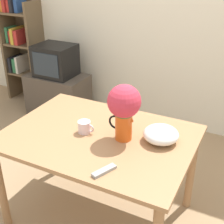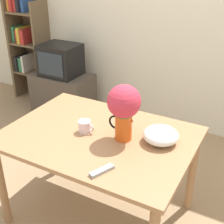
% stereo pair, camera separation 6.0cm
% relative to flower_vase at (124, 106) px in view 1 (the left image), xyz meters
% --- Properties ---
extents(ground_plane, '(12.00, 12.00, 0.00)m').
position_rel_flower_vase_xyz_m(ground_plane, '(-0.20, -0.08, -0.99)').
color(ground_plane, '#9E7F5B').
extents(wall_back, '(8.00, 0.05, 2.60)m').
position_rel_flower_vase_xyz_m(wall_back, '(-0.20, 1.67, 0.31)').
color(wall_back, '#EDE5CC').
rests_on(wall_back, ground_plane).
extents(table, '(1.30, 0.94, 0.74)m').
position_rel_flower_vase_xyz_m(table, '(-0.17, -0.03, -0.34)').
color(table, '#A3754C').
rests_on(table, ground_plane).
extents(flower_vase, '(0.22, 0.22, 0.39)m').
position_rel_flower_vase_xyz_m(flower_vase, '(0.00, 0.00, 0.00)').
color(flower_vase, '#E05619').
rests_on(flower_vase, table).
extents(coffee_mug, '(0.12, 0.09, 0.09)m').
position_rel_flower_vase_xyz_m(coffee_mug, '(-0.28, -0.05, -0.20)').
color(coffee_mug, silver).
rests_on(coffee_mug, table).
extents(white_bowl, '(0.24, 0.24, 0.11)m').
position_rel_flower_vase_xyz_m(white_bowl, '(0.24, 0.08, -0.19)').
color(white_bowl, white).
rests_on(white_bowl, table).
extents(remote_control, '(0.10, 0.16, 0.02)m').
position_rel_flower_vase_xyz_m(remote_control, '(0.06, -0.38, -0.23)').
color(remote_control, '#999999').
rests_on(remote_control, table).
extents(tv_stand, '(0.73, 0.44, 0.54)m').
position_rel_flower_vase_xyz_m(tv_stand, '(-1.48, 1.25, -0.72)').
color(tv_stand, '#4C4238').
rests_on(tv_stand, ground_plane).
extents(tv_set, '(0.45, 0.39, 0.37)m').
position_rel_flower_vase_xyz_m(tv_set, '(-1.48, 1.25, -0.26)').
color(tv_set, black).
rests_on(tv_set, tv_stand).
extents(bookshelf, '(0.50, 0.32, 1.43)m').
position_rel_flower_vase_xyz_m(bookshelf, '(-2.21, 1.51, -0.20)').
color(bookshelf, brown).
rests_on(bookshelf, ground_plane).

